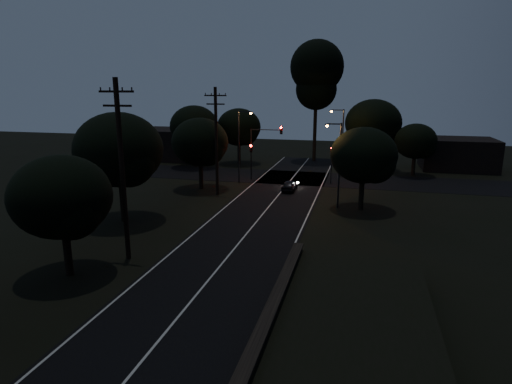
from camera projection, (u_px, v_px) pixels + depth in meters
The scene contains 21 objects.
road_surface at pixel (274, 200), 40.63m from camera, with size 60.00×70.00×0.03m.
utility_pole_mid at pixel (122, 168), 25.50m from camera, with size 2.20×0.30×11.00m.
utility_pole_far at pixel (216, 140), 41.58m from camera, with size 2.20×0.30×10.50m.
tree_left_b at pixel (63, 199), 23.30m from camera, with size 5.44×5.44×6.91m.
tree_left_c at pixel (121, 152), 33.01m from camera, with size 6.84×6.84×8.64m.
tree_left_d at pixel (201, 143), 44.05m from camera, with size 5.88×5.88×7.46m.
tree_far_nw at pixel (240, 128), 59.21m from camera, with size 6.08×6.08×7.70m.
tree_far_w at pixel (195, 127), 56.53m from camera, with size 6.43×6.43×8.20m.
tree_far_ne at pixel (375, 124), 54.70m from camera, with size 7.15×7.15×9.05m.
tree_far_e at pixel (417, 142), 51.18m from camera, with size 4.96×4.96×6.29m.
tree_right_a at pixel (366, 157), 36.42m from camera, with size 5.67×5.67×7.21m.
tall_pine at pixel (317, 74), 59.99m from camera, with size 7.48×7.48×17.00m.
building_left at pixel (173, 144), 64.52m from camera, with size 10.00×8.00×4.40m, color black.
building_right at pixel (458, 154), 56.04m from camera, with size 9.00×7.00×4.00m, color black.
signal_left at pixel (251, 155), 49.40m from camera, with size 0.28×0.35×4.10m.
signal_right at pixel (332, 158), 47.22m from camera, with size 0.28×0.35×4.10m.
signal_mast at pixel (265, 143), 48.65m from camera, with size 3.70×0.35×6.25m.
streetlight_a at pixel (240, 141), 47.27m from camera, with size 1.66×0.26×8.00m.
streetlight_b at pixel (341, 138), 50.41m from camera, with size 1.66×0.26×8.00m.
streetlight_c at pixel (338, 159), 37.16m from camera, with size 1.46×0.26×7.50m.
car at pixel (290, 185), 44.29m from camera, with size 1.32×3.28×1.12m, color black.
Camera 1 is at (7.90, -7.40, 10.39)m, focal length 30.00 mm.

